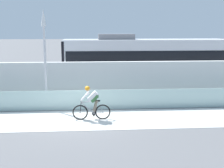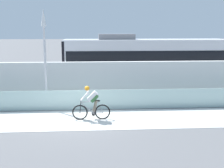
% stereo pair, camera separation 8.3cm
% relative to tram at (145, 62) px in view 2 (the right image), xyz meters
% --- Properties ---
extents(ground_plane, '(200.00, 200.00, 0.00)m').
position_rel_tram_xyz_m(ground_plane, '(-4.30, -6.85, -1.89)').
color(ground_plane, slate).
extents(bike_path_deck, '(32.00, 3.20, 0.01)m').
position_rel_tram_xyz_m(bike_path_deck, '(-4.30, -6.85, -1.89)').
color(bike_path_deck, silver).
rests_on(bike_path_deck, ground).
extents(glass_parapet, '(32.00, 0.05, 1.03)m').
position_rel_tram_xyz_m(glass_parapet, '(-4.30, -5.00, -1.38)').
color(glass_parapet, silver).
rests_on(glass_parapet, ground).
extents(concrete_barrier_wall, '(32.00, 0.36, 2.31)m').
position_rel_tram_xyz_m(concrete_barrier_wall, '(-4.30, -3.20, -0.74)').
color(concrete_barrier_wall, silver).
rests_on(concrete_barrier_wall, ground).
extents(tram_rail_near, '(32.00, 0.08, 0.01)m').
position_rel_tram_xyz_m(tram_rail_near, '(-4.30, -0.72, -1.89)').
color(tram_rail_near, '#595654').
rests_on(tram_rail_near, ground).
extents(tram_rail_far, '(32.00, 0.08, 0.01)m').
position_rel_tram_xyz_m(tram_rail_far, '(-4.30, 0.72, -1.89)').
color(tram_rail_far, '#595654').
rests_on(tram_rail_far, ground).
extents(tram, '(11.06, 2.54, 3.81)m').
position_rel_tram_xyz_m(tram, '(0.00, 0.00, 0.00)').
color(tram, silver).
rests_on(tram, ground).
extents(cyclist_on_bike, '(1.77, 0.58, 1.61)m').
position_rel_tram_xyz_m(cyclist_on_bike, '(-3.71, -6.85, -1.11)').
color(cyclist_on_bike, black).
rests_on(cyclist_on_bike, ground).
extents(lamp_post_antenna, '(0.28, 0.28, 5.20)m').
position_rel_tram_xyz_m(lamp_post_antenna, '(-6.06, -4.70, 1.40)').
color(lamp_post_antenna, gray).
rests_on(lamp_post_antenna, ground).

